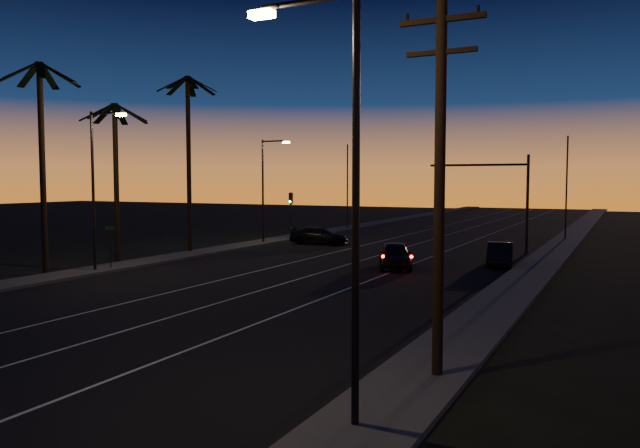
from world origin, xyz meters
The scene contains 21 objects.
road centered at (0.00, 30.00, 0.01)m, with size 20.00×170.00×0.01m, color black.
sidewalk_left centered at (-11.20, 30.00, 0.08)m, with size 2.40×170.00×0.16m, color #3B3C39.
sidewalk_right centered at (11.20, 30.00, 0.08)m, with size 2.40×170.00×0.16m, color #3B3C39.
lane_stripe_left centered at (-3.00, 30.00, 0.02)m, with size 0.12×160.00×0.01m, color silver.
lane_stripe_mid centered at (0.50, 30.00, 0.02)m, with size 0.12×160.00×0.01m, color silver.
lane_stripe_right centered at (4.00, 30.00, 0.02)m, with size 0.12×160.00×0.01m, color silver.
palm_near centered at (-12.60, 18.00, 7.07)m, with size 4.25×4.16×11.53m.
palm_mid centered at (-13.20, 24.00, 6.25)m, with size 4.25×4.16×10.03m.
palm_far centered at (-12.20, 30.00, 7.61)m, with size 4.25×4.16×12.53m.
streetlight_left_near centered at (-10.70, 20.00, 5.32)m, with size 2.55×0.26×9.00m.
streetlight_left_far centered at (-10.69, 38.00, 5.06)m, with size 2.55×0.26×8.50m.
streetlight_right_near centered at (10.70, 6.00, 5.32)m, with size 2.55×0.26×9.00m.
street_sign centered at (-10.80, 21.00, 1.66)m, with size 0.70×0.06×2.60m.
utility_pole centered at (11.60, 10.00, 5.32)m, with size 2.20×0.28×10.00m.
signal_mast centered at (7.14, 39.99, 4.78)m, with size 7.10×0.41×7.00m.
signal_post centered at (-9.50, 39.98, 2.89)m, with size 0.28×0.37×4.20m.
far_pole_left centered at (-11.00, 55.00, 4.50)m, with size 0.14×0.14×9.00m, color black.
far_pole_right centered at (11.00, 52.00, 4.50)m, with size 0.14×0.14×9.00m, color black.
lead_car centered at (3.62, 29.09, 0.79)m, with size 3.53×5.34×1.55m.
right_car centered at (8.97, 32.95, 0.71)m, with size 2.14×4.42×1.40m.
cross_car centered at (-6.56, 39.40, 0.71)m, with size 5.01×2.50×1.40m.
Camera 1 is at (15.96, -5.57, 5.19)m, focal length 35.00 mm.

